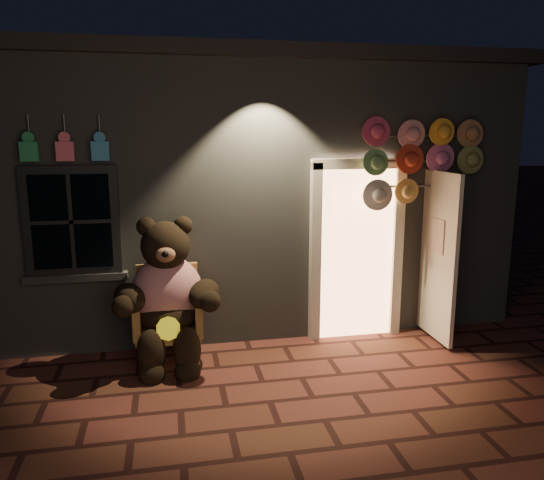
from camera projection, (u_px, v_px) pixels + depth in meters
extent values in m
plane|color=#5F2A24|center=(270.00, 402.00, 5.00)|extent=(60.00, 60.00, 0.00)
cube|color=slate|center=(223.00, 185.00, 8.51)|extent=(7.00, 5.00, 3.30)
cube|color=black|center=(221.00, 73.00, 8.16)|extent=(7.30, 5.30, 0.16)
cube|color=black|center=(72.00, 221.00, 5.73)|extent=(1.00, 0.10, 1.20)
cube|color=black|center=(72.00, 222.00, 5.70)|extent=(0.82, 0.06, 1.02)
cube|color=slate|center=(76.00, 277.00, 5.86)|extent=(1.10, 0.14, 0.08)
cube|color=#FFB572|center=(355.00, 253.00, 6.47)|extent=(0.92, 0.10, 2.10)
cube|color=beige|center=(315.00, 255.00, 6.33)|extent=(0.12, 0.12, 2.20)
cube|color=beige|center=(397.00, 251.00, 6.53)|extent=(0.12, 0.12, 2.20)
cube|color=beige|center=(359.00, 164.00, 6.21)|extent=(1.16, 0.12, 0.12)
cube|color=beige|center=(439.00, 256.00, 6.27)|extent=(0.05, 0.80, 2.00)
cube|color=#258A4B|center=(29.00, 152.00, 5.43)|extent=(0.18, 0.07, 0.20)
cylinder|color=#59595E|center=(29.00, 127.00, 5.44)|extent=(0.02, 0.02, 0.25)
cube|color=#E45D6E|center=(65.00, 151.00, 5.50)|extent=(0.18, 0.07, 0.20)
cylinder|color=#59595E|center=(64.00, 127.00, 5.51)|extent=(0.02, 0.02, 0.25)
cube|color=teal|center=(100.00, 151.00, 5.57)|extent=(0.18, 0.07, 0.20)
cylinder|color=#59595E|center=(100.00, 127.00, 5.57)|extent=(0.02, 0.02, 0.25)
cube|color=olive|center=(169.00, 330.00, 5.81)|extent=(0.69, 0.64, 0.10)
cube|color=olive|center=(168.00, 293.00, 6.02)|extent=(0.68, 0.08, 0.68)
cube|color=olive|center=(138.00, 316.00, 5.69)|extent=(0.08, 0.58, 0.39)
cube|color=olive|center=(198.00, 312.00, 5.81)|extent=(0.08, 0.58, 0.39)
cylinder|color=olive|center=(141.00, 360.00, 5.54)|extent=(0.05, 0.05, 0.31)
cylinder|color=olive|center=(197.00, 356.00, 5.64)|extent=(0.05, 0.05, 0.31)
cylinder|color=olive|center=(144.00, 340.00, 6.06)|extent=(0.05, 0.05, 0.31)
cylinder|color=olive|center=(195.00, 337.00, 6.17)|extent=(0.05, 0.05, 0.31)
ellipsoid|color=#B21320|center=(167.00, 292.00, 5.79)|extent=(0.77, 0.62, 0.81)
ellipsoid|color=black|center=(168.00, 315.00, 5.75)|extent=(0.64, 0.54, 0.38)
sphere|color=black|center=(165.00, 245.00, 5.62)|extent=(0.52, 0.52, 0.52)
sphere|color=black|center=(146.00, 227.00, 5.58)|extent=(0.20, 0.20, 0.20)
sphere|color=black|center=(183.00, 225.00, 5.65)|extent=(0.20, 0.20, 0.20)
ellipsoid|color=brown|center=(165.00, 255.00, 5.40)|extent=(0.20, 0.14, 0.16)
ellipsoid|color=black|center=(129.00, 298.00, 5.47)|extent=(0.46, 0.60, 0.29)
ellipsoid|color=black|center=(204.00, 294.00, 5.61)|extent=(0.46, 0.60, 0.29)
ellipsoid|color=black|center=(151.00, 353.00, 5.44)|extent=(0.29, 0.29, 0.50)
ellipsoid|color=black|center=(187.00, 350.00, 5.51)|extent=(0.29, 0.29, 0.50)
sphere|color=black|center=(152.00, 374.00, 5.42)|extent=(0.27, 0.27, 0.27)
sphere|color=black|center=(188.00, 371.00, 5.48)|extent=(0.27, 0.27, 0.27)
cylinder|color=yellow|center=(168.00, 329.00, 5.43)|extent=(0.25, 0.10, 0.24)
cylinder|color=#59595E|center=(439.00, 229.00, 6.51)|extent=(0.04, 0.04, 2.65)
cylinder|color=#59595E|center=(423.00, 136.00, 6.21)|extent=(1.18, 0.03, 0.03)
cylinder|color=#59595E|center=(421.00, 161.00, 6.27)|extent=(1.18, 0.03, 0.03)
cylinder|color=#59595E|center=(420.00, 186.00, 6.33)|extent=(1.18, 0.03, 0.03)
cylinder|color=#C43C5C|center=(377.00, 132.00, 6.03)|extent=(0.33, 0.11, 0.34)
cylinder|color=pink|center=(411.00, 132.00, 6.07)|extent=(0.33, 0.11, 0.34)
cylinder|color=#FFAC2F|center=(443.00, 132.00, 6.12)|extent=(0.33, 0.11, 0.34)
cylinder|color=#B0764C|center=(471.00, 132.00, 6.25)|extent=(0.33, 0.11, 0.34)
cylinder|color=#6A9F5E|center=(377.00, 162.00, 6.07)|extent=(0.33, 0.11, 0.34)
cylinder|color=#B9331E|center=(410.00, 162.00, 6.11)|extent=(0.33, 0.11, 0.34)
cylinder|color=#CD659A|center=(439.00, 161.00, 6.25)|extent=(0.33, 0.11, 0.34)
cylinder|color=olive|center=(470.00, 161.00, 6.29)|extent=(0.33, 0.11, 0.34)
cylinder|color=beige|center=(377.00, 192.00, 6.11)|extent=(0.33, 0.11, 0.34)
cylinder|color=tan|center=(406.00, 191.00, 6.24)|extent=(0.33, 0.11, 0.34)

